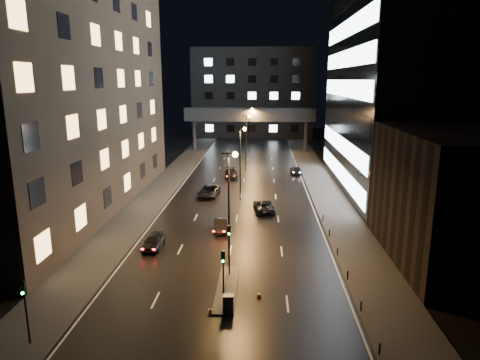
{
  "coord_description": "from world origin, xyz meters",
  "views": [
    {
      "loc": [
        2.98,
        -29.14,
        16.34
      ],
      "look_at": [
        0.23,
        23.23,
        4.0
      ],
      "focal_mm": 32.0,
      "sensor_mm": 36.0,
      "label": 1
    }
  ],
  "objects": [
    {
      "name": "cone_a",
      "position": [
        -0.57,
        -1.74,
        0.28
      ],
      "size": [
        0.41,
        0.41,
        0.56
      ],
      "primitive_type": "cone",
      "rotation": [
        0.0,
        0.0,
        0.14
      ],
      "color": "#E4570C",
      "rests_on": "ground"
    },
    {
      "name": "car_away_d",
      "position": [
        -2.21,
        41.81,
        0.72
      ],
      "size": [
        2.65,
        5.21,
        1.45
      ],
      "primitive_type": "imported",
      "rotation": [
        0.0,
        0.0,
        0.13
      ],
      "color": "black",
      "rests_on": "ground"
    },
    {
      "name": "skybridge",
      "position": [
        0.0,
        70.0,
        8.34
      ],
      "size": [
        30.0,
        3.0,
        10.0
      ],
      "color": "#333335",
      "rests_on": "ground"
    },
    {
      "name": "building_right_low",
      "position": [
        20.0,
        9.0,
        6.0
      ],
      "size": [
        10.0,
        18.0,
        12.0
      ],
      "primitive_type": "cube",
      "color": "black",
      "rests_on": "ground"
    },
    {
      "name": "car_away_c",
      "position": [
        -4.57,
        29.78,
        0.76
      ],
      "size": [
        2.96,
        5.65,
        1.52
      ],
      "primitive_type": "imported",
      "rotation": [
        0.0,
        0.0,
        -0.08
      ],
      "color": "black",
      "rests_on": "ground"
    },
    {
      "name": "streetlight_mid_b",
      "position": [
        0.16,
        48.0,
        6.5
      ],
      "size": [
        1.45,
        0.5,
        10.15
      ],
      "color": "black",
      "rests_on": "ground"
    },
    {
      "name": "traffic_signal_far",
      "position": [
        0.3,
        -1.01,
        3.09
      ],
      "size": [
        0.28,
        0.34,
        4.4
      ],
      "color": "black",
      "rests_on": "median_island"
    },
    {
      "name": "car_toward_a",
      "position": [
        3.28,
        22.95,
        0.7
      ],
      "size": [
        2.96,
        5.32,
        1.41
      ],
      "primitive_type": "imported",
      "rotation": [
        0.0,
        0.0,
        3.27
      ],
      "color": "black",
      "rests_on": "ground"
    },
    {
      "name": "car_away_b",
      "position": [
        -1.5,
        15.47,
        0.65
      ],
      "size": [
        1.91,
        4.11,
        1.3
      ],
      "primitive_type": "imported",
      "rotation": [
        0.0,
        0.0,
        0.14
      ],
      "color": "black",
      "rests_on": "ground"
    },
    {
      "name": "sidewalk_right",
      "position": [
        12.5,
        35.0,
        0.07
      ],
      "size": [
        5.0,
        110.0,
        0.15
      ],
      "primitive_type": "cube",
      "color": "#383533",
      "rests_on": "ground"
    },
    {
      "name": "bollard_row",
      "position": [
        10.2,
        6.5,
        0.45
      ],
      "size": [
        0.12,
        25.12,
        0.9
      ],
      "color": "black",
      "rests_on": "ground"
    },
    {
      "name": "cone_b",
      "position": [
        2.86,
        0.79,
        0.24
      ],
      "size": [
        0.43,
        0.43,
        0.48
      ],
      "primitive_type": "cone",
      "rotation": [
        0.0,
        0.0,
        -0.06
      ],
      "color": "#FF5F0D",
      "rests_on": "ground"
    },
    {
      "name": "building_right_glass",
      "position": [
        25.0,
        36.0,
        22.5
      ],
      "size": [
        20.0,
        36.0,
        45.0
      ],
      "primitive_type": "cube",
      "color": "black",
      "rests_on": "ground"
    },
    {
      "name": "streetlight_near",
      "position": [
        0.16,
        8.0,
        6.5
      ],
      "size": [
        1.45,
        0.5,
        10.15
      ],
      "color": "black",
      "rests_on": "ground"
    },
    {
      "name": "sidewalk_left",
      "position": [
        -12.5,
        35.0,
        0.07
      ],
      "size": [
        5.0,
        110.0,
        0.15
      ],
      "primitive_type": "cube",
      "color": "#383533",
      "rests_on": "ground"
    },
    {
      "name": "building_left",
      "position": [
        -22.5,
        24.0,
        20.0
      ],
      "size": [
        15.0,
        48.0,
        40.0
      ],
      "primitive_type": "cube",
      "color": "#2D2319",
      "rests_on": "ground"
    },
    {
      "name": "streetlight_far",
      "position": [
        0.16,
        68.0,
        6.5
      ],
      "size": [
        1.45,
        0.5,
        10.15
      ],
      "color": "black",
      "rests_on": "ground"
    },
    {
      "name": "ground",
      "position": [
        0.0,
        40.0,
        0.0
      ],
      "size": [
        160.0,
        160.0,
        0.0
      ],
      "primitive_type": "plane",
      "color": "black",
      "rests_on": "ground"
    },
    {
      "name": "streetlight_mid_a",
      "position": [
        0.16,
        28.0,
        6.5
      ],
      "size": [
        1.45,
        0.5,
        10.15
      ],
      "color": "black",
      "rests_on": "ground"
    },
    {
      "name": "utility_cabinet",
      "position": [
        0.7,
        -1.7,
        0.82
      ],
      "size": [
        0.76,
        0.54,
        1.34
      ],
      "primitive_type": "cube",
      "rotation": [
        0.0,
        0.0,
        0.05
      ],
      "color": "#545457",
      "rests_on": "median_island"
    },
    {
      "name": "car_away_a",
      "position": [
        -7.68,
        10.22,
        0.71
      ],
      "size": [
        1.73,
        4.19,
        1.42
      ],
      "primitive_type": "imported",
      "rotation": [
        0.0,
        0.0,
        -0.01
      ],
      "color": "black",
      "rests_on": "ground"
    },
    {
      "name": "traffic_signal_near",
      "position": [
        0.3,
        4.49,
        3.09
      ],
      "size": [
        0.28,
        0.34,
        4.4
      ],
      "color": "black",
      "rests_on": "median_island"
    },
    {
      "name": "median_island",
      "position": [
        0.3,
        2.0,
        0.07
      ],
      "size": [
        1.6,
        8.0,
        0.15
      ],
      "primitive_type": "cube",
      "color": "#383533",
      "rests_on": "ground"
    },
    {
      "name": "traffic_signal_corner",
      "position": [
        -11.5,
        -6.01,
        2.94
      ],
      "size": [
        0.28,
        0.34,
        4.4
      ],
      "color": "black",
      "rests_on": "ground"
    },
    {
      "name": "car_toward_b",
      "position": [
        9.0,
        45.52,
        0.65
      ],
      "size": [
        1.89,
        4.5,
        1.3
      ],
      "primitive_type": "imported",
      "rotation": [
        0.0,
        0.0,
        3.16
      ],
      "color": "black",
      "rests_on": "ground"
    },
    {
      "name": "building_far",
      "position": [
        0.0,
        98.0,
        12.5
      ],
      "size": [
        34.0,
        14.0,
        25.0
      ],
      "primitive_type": "cube",
      "color": "#333335",
      "rests_on": "ground"
    }
  ]
}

